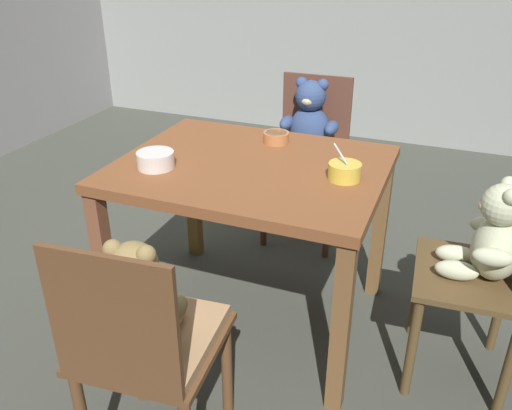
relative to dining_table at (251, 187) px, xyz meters
The scene contains 8 objects.
ground_plane 0.65m from the dining_table, ahead, with size 5.20×5.20×0.04m.
dining_table is the anchor object (origin of this frame).
teddy_chair_far_center 0.80m from the dining_table, 89.85° to the left, with size 0.42×0.39×0.89m.
teddy_chair_near_right 0.91m from the dining_table, ahead, with size 0.40×0.44×0.84m.
teddy_chair_near_front 0.80m from the dining_table, 90.53° to the right, with size 0.43×0.42×0.87m.
porridge_bowl_yellow_near_right 0.39m from the dining_table, ahead, with size 0.12×0.12×0.12m.
porridge_bowl_terracotta_far_center 0.29m from the dining_table, 87.83° to the left, with size 0.11×0.11×0.05m.
porridge_bowl_white_near_left 0.39m from the dining_table, 152.57° to the right, with size 0.14×0.14×0.06m.
Camera 1 is at (0.73, -1.78, 1.53)m, focal length 37.30 mm.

